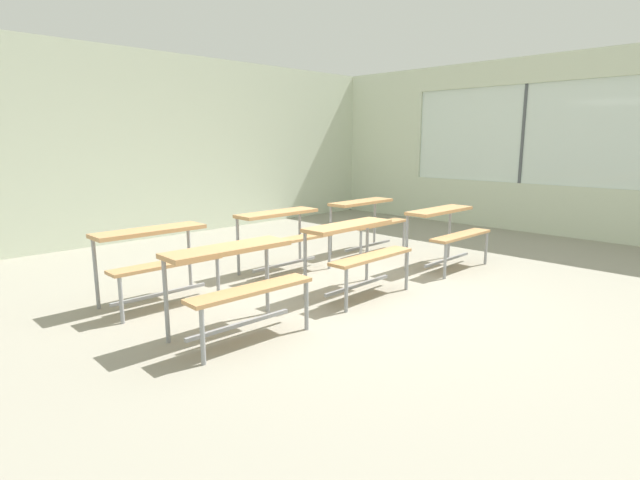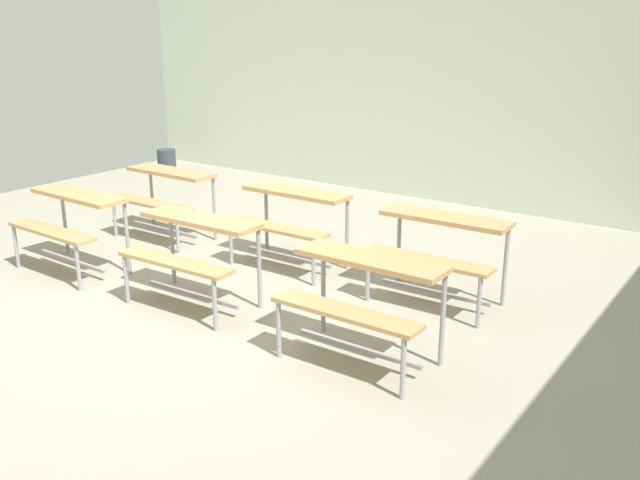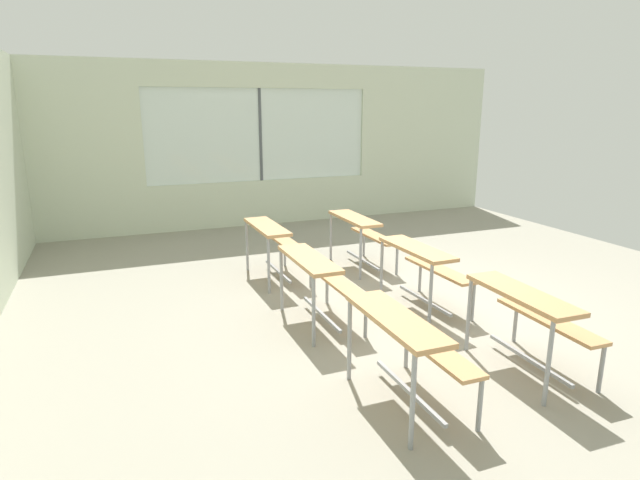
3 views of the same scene
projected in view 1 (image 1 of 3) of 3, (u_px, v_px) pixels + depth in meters
The scene contains 9 objects.
ground at pixel (355, 298), 5.24m from camera, with size 10.00×9.00×0.05m, color gray.
wall_back at pixel (147, 146), 8.07m from camera, with size 10.00×0.12×3.00m, color beige.
wall_right at pixel (560, 150), 8.32m from camera, with size 0.12×9.00×3.00m.
desk_bench_r0c0 at pixel (236, 270), 4.06m from camera, with size 1.12×0.62×0.74m.
desk_bench_r0c1 at pixel (356, 242), 5.18m from camera, with size 1.11×0.61×0.74m.
desk_bench_r0c2 at pixel (447, 224), 6.31m from camera, with size 1.10×0.59×0.74m.
desk_bench_r1c0 at pixel (156, 248), 4.88m from camera, with size 1.10×0.60×0.74m.
desk_bench_r1c1 at pixel (283, 227), 6.08m from camera, with size 1.10×0.59×0.74m.
desk_bench_r1c2 at pixel (367, 214), 7.16m from camera, with size 1.11×0.61×0.74m.
Camera 1 is at (-3.80, -3.30, 1.60)m, focal length 28.00 mm.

